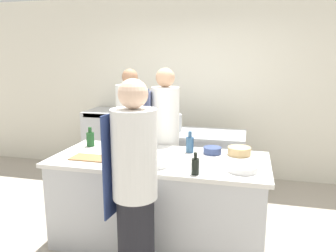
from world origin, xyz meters
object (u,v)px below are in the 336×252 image
at_px(bowl_mixing_large, 242,168).
at_px(bowl_wooden_salad, 156,161).
at_px(bottle_olive_oil, 141,152).
at_px(chef_at_prep_near, 135,188).
at_px(bottle_wine, 195,166).
at_px(bowl_ceramic_blue, 212,150).
at_px(bowl_prep_small, 239,151).
at_px(stockpot, 173,123).
at_px(bottle_vinegar, 190,144).
at_px(oven_range, 111,142).
at_px(chef_at_stove, 132,139).
at_px(chef_at_pass_far, 165,141).
at_px(bottle_cooking_oil, 90,139).

relative_size(bowl_mixing_large, bowl_wooden_salad, 1.06).
bearing_deg(bowl_mixing_large, bottle_olive_oil, 174.30).
xyz_separation_m(chef_at_prep_near, bottle_wine, (0.42, 0.35, 0.10)).
bearing_deg(bowl_ceramic_blue, bottle_wine, -96.24).
height_order(bottle_wine, bowl_prep_small, bottle_wine).
bearing_deg(bowl_prep_small, bowl_wooden_salad, -143.10).
bearing_deg(stockpot, bottle_vinegar, -66.96).
xyz_separation_m(chef_at_prep_near, bowl_ceramic_blue, (0.49, 1.00, 0.06)).
distance_m(oven_range, stockpot, 1.36).
height_order(chef_at_stove, chef_at_pass_far, chef_at_pass_far).
height_order(chef_at_pass_far, bowl_mixing_large, chef_at_pass_far).
height_order(bottle_wine, bowl_mixing_large, bottle_wine).
bearing_deg(bowl_prep_small, bowl_ceramic_blue, -175.45).
bearing_deg(bottle_cooking_oil, bowl_wooden_salad, -28.11).
bearing_deg(bowl_mixing_large, bowl_prep_small, 95.03).
relative_size(bowl_ceramic_blue, bowl_wooden_salad, 0.77).
xyz_separation_m(bottle_wine, bottle_cooking_oil, (-1.29, 0.61, 0.01)).
distance_m(bottle_cooking_oil, stockpot, 1.22).
xyz_separation_m(chef_at_prep_near, chef_at_pass_far, (-0.11, 1.37, 0.03)).
distance_m(oven_range, bowl_wooden_salad, 2.45).
bearing_deg(bottle_cooking_oil, bowl_mixing_large, -14.65).
distance_m(chef_at_pass_far, bottle_cooking_oil, 0.86).
bearing_deg(chef_at_prep_near, chef_at_stove, 27.60).
relative_size(bottle_olive_oil, bowl_ceramic_blue, 1.11).
bearing_deg(bottle_olive_oil, chef_at_prep_near, -75.63).
distance_m(bottle_olive_oil, bottle_vinegar, 0.56).
xyz_separation_m(oven_range, bowl_wooden_salad, (1.34, -2.01, 0.41)).
bearing_deg(bottle_cooking_oil, oven_range, 105.84).
distance_m(oven_range, bottle_cooking_oil, 1.65).
height_order(bowl_mixing_large, bowl_wooden_salad, bowl_wooden_salad).
xyz_separation_m(bowl_mixing_large, stockpot, (-0.95, 1.42, 0.09)).
distance_m(bottle_wine, bottle_cooking_oil, 1.43).
relative_size(chef_at_pass_far, bowl_ceramic_blue, 9.41).
bearing_deg(bottle_cooking_oil, stockpot, 53.73).
bearing_deg(bottle_olive_oil, bowl_mixing_large, -5.70).
xyz_separation_m(chef_at_pass_far, stockpot, (-0.04, 0.57, 0.12)).
xyz_separation_m(bottle_olive_oil, bottle_vinegar, (0.41, 0.37, 0.01)).
xyz_separation_m(chef_at_pass_far, bowl_wooden_salad, (0.15, -0.89, 0.04)).
distance_m(oven_range, chef_at_stove, 1.33).
height_order(chef_at_stove, bottle_wine, chef_at_stove).
xyz_separation_m(bowl_ceramic_blue, stockpot, (-0.64, 0.94, 0.08)).
xyz_separation_m(bottle_wine, bowl_ceramic_blue, (0.07, 0.65, -0.04)).
height_order(chef_at_stove, bottle_vinegar, chef_at_stove).
distance_m(bottle_cooking_oil, bowl_prep_small, 1.63).
height_order(bottle_olive_oil, bowl_prep_small, bottle_olive_oil).
distance_m(oven_range, bottle_wine, 2.78).
bearing_deg(chef_at_stove, bottle_cooking_oil, -31.84).
distance_m(chef_at_stove, bottle_cooking_oil, 0.58).
bearing_deg(bowl_wooden_salad, bowl_prep_small, 36.90).
xyz_separation_m(oven_range, chef_at_prep_near, (1.30, -2.49, 0.34)).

